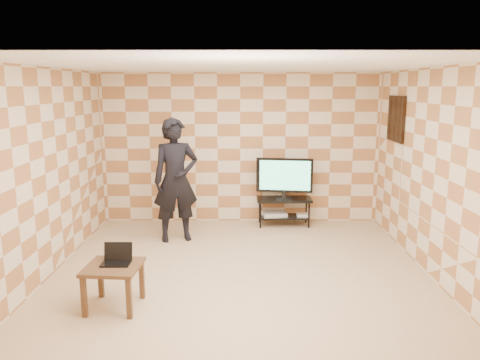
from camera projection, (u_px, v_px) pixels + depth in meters
The scene contains 14 objects.
floor at pixel (240, 273), 6.26m from camera, with size 5.00×5.00×0.00m, color tan.
wall_back at pixel (240, 149), 8.45m from camera, with size 5.00×0.02×2.70m, color beige.
wall_front at pixel (239, 234), 3.54m from camera, with size 5.00×0.02×2.70m, color beige.
wall_left at pixel (45, 174), 6.00m from camera, with size 0.02×5.00×2.70m, color beige.
wall_right at pixel (435, 174), 5.99m from camera, with size 0.02×5.00×2.70m, color beige.
ceiling at pixel (240, 66), 5.73m from camera, with size 5.00×5.00×0.02m, color white.
wall_art at pixel (396, 119), 7.39m from camera, with size 0.04×0.72×0.72m.
tv_stand at pixel (284, 206), 8.35m from camera, with size 0.97×0.44×0.50m.
tv at pixel (284, 176), 8.24m from camera, with size 0.99×0.22×0.72m.
dvd_player at pixel (274, 214), 8.38m from camera, with size 0.42×0.30×0.07m, color #B5B5B8.
game_console at pixel (303, 215), 8.35m from camera, with size 0.22×0.16×0.05m, color silver.
side_table at pixel (113, 273), 5.21m from camera, with size 0.63×0.63×0.50m.
laptop at pixel (117, 258), 5.26m from camera, with size 0.32×0.25×0.21m.
person at pixel (176, 180), 7.44m from camera, with size 0.72×0.47×1.97m, color black.
Camera 1 is at (0.01, -5.89, 2.45)m, focal length 35.00 mm.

